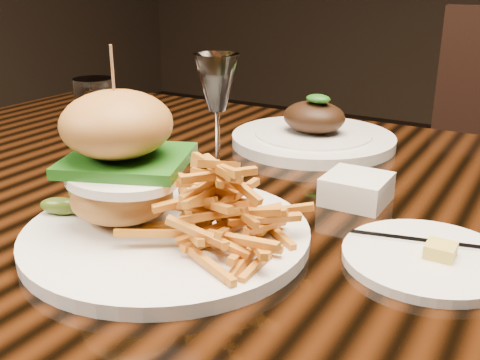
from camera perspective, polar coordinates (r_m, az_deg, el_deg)
The scene contains 7 objects.
dining_table at distance 0.77m, azimuth 6.58°, elevation -7.33°, with size 1.60×0.90×0.75m.
burger_plate at distance 0.60m, azimuth -7.79°, elevation -1.14°, with size 0.31×0.31×0.21m.
side_saucer at distance 0.60m, azimuth 18.54°, elevation -7.49°, with size 0.17×0.17×0.02m.
ramekin at distance 0.73m, azimuth 11.76°, elevation -0.90°, with size 0.08×0.08×0.04m, color white.
wine_glass at distance 0.80m, azimuth -2.36°, elevation 9.40°, with size 0.06×0.06×0.17m.
water_tumbler at distance 1.07m, azimuth -14.50°, elevation 7.36°, with size 0.07×0.07×0.10m, color white.
far_dish at distance 0.97m, azimuth 7.45°, elevation 4.56°, with size 0.28×0.28×0.09m.
Camera 1 is at (0.27, -0.63, 1.03)m, focal length 42.00 mm.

